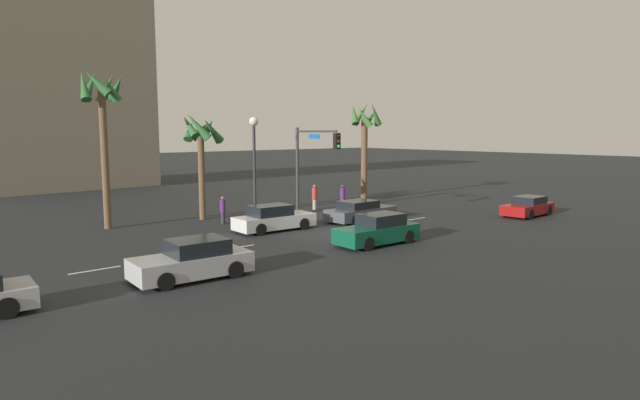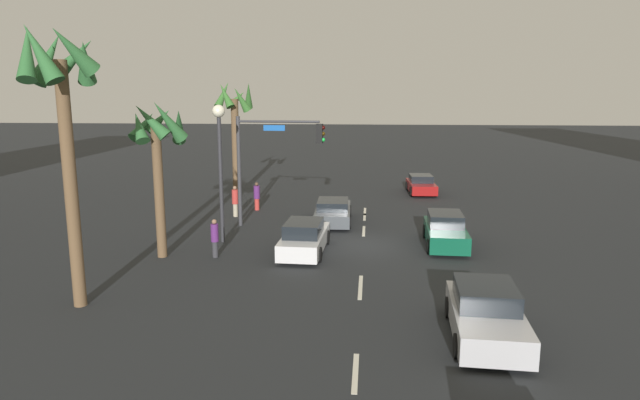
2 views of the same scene
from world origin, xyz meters
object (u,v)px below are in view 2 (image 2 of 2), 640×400
object	(u,v)px
pedestrian_2	(235,201)
pedestrian_1	(257,196)
car_2	(421,185)
car_5	(304,238)
car_1	(333,212)
palm_tree_0	(61,95)
palm_tree_1	(158,140)
palm_tree_2	(235,116)
car_0	(445,231)
pedestrian_0	(215,237)
traffic_signal	(269,153)
streetlamp	(220,147)
car_4	(486,314)

from	to	relation	value
pedestrian_2	pedestrian_1	bearing A→B (deg)	-23.80
car_2	car_5	size ratio (longest dim) A/B	0.91
car_1	palm_tree_0	xyz separation A→B (m)	(-12.56, 7.35, 6.07)
palm_tree_1	palm_tree_2	distance (m)	14.34
car_0	palm_tree_1	distance (m)	13.02
pedestrian_0	palm_tree_1	world-z (taller)	palm_tree_1
traffic_signal	pedestrian_1	world-z (taller)	traffic_signal
traffic_signal	streetlamp	bearing A→B (deg)	152.97
pedestrian_0	palm_tree_0	size ratio (longest dim) A/B	0.19
pedestrian_2	palm_tree_0	xyz separation A→B (m)	(-13.55, 1.80, 5.75)
car_4	pedestrian_1	world-z (taller)	pedestrian_1
car_2	car_4	bearing A→B (deg)	179.37
car_1	streetlamp	xyz separation A→B (m)	(-4.40, 4.81, 3.79)
palm_tree_0	pedestrian_0	bearing A→B (deg)	-26.92
car_0	palm_tree_1	bearing A→B (deg)	104.10
car_1	pedestrian_2	xyz separation A→B (m)	(0.99, 5.55, 0.32)
car_2	pedestrian_2	bearing A→B (deg)	128.15
car_0	car_5	xyz separation A→B (m)	(-1.73, 6.19, -0.02)
car_4	car_5	xyz separation A→B (m)	(7.92, 6.05, -0.02)
car_0	palm_tree_1	xyz separation A→B (m)	(-3.00, 11.93, 4.25)
car_0	car_1	distance (m)	6.74
car_4	pedestrian_2	distance (m)	18.26
car_1	car_4	xyz separation A→B (m)	(-13.74, -5.22, 0.07)
car_4	car_5	distance (m)	9.97
pedestrian_0	palm_tree_0	world-z (taller)	palm_tree_0
palm_tree_2	pedestrian_1	bearing A→B (deg)	-152.69
car_0	car_4	xyz separation A→B (m)	(-9.65, 0.14, -0.00)
pedestrian_0	palm_tree_1	bearing A→B (deg)	95.75
car_5	traffic_signal	world-z (taller)	traffic_signal
car_1	palm_tree_1	distance (m)	10.59
car_5	car_4	bearing A→B (deg)	-142.64
streetlamp	pedestrian_1	size ratio (longest dim) A/B	3.78
pedestrian_0	pedestrian_1	bearing A→B (deg)	1.50
car_4	pedestrian_1	size ratio (longest dim) A/B	2.64
pedestrian_2	car_5	bearing A→B (deg)	-145.30
car_0	pedestrian_1	xyz separation A→B (m)	(6.97, 10.08, 0.20)
pedestrian_2	palm_tree_1	world-z (taller)	palm_tree_1
car_2	palm_tree_2	size ratio (longest dim) A/B	0.54
car_4	pedestrian_0	bearing A→B (deg)	54.64
car_0	palm_tree_1	world-z (taller)	palm_tree_1
palm_tree_1	car_1	bearing A→B (deg)	-42.84
traffic_signal	car_4	bearing A→B (deg)	-146.12
pedestrian_2	streetlamp	bearing A→B (deg)	-172.22
car_2	pedestrian_1	size ratio (longest dim) A/B	2.49
car_0	traffic_signal	size ratio (longest dim) A/B	0.77
car_5	palm_tree_0	size ratio (longest dim) A/B	0.52
streetlamp	palm_tree_1	world-z (taller)	palm_tree_1
palm_tree_0	car_1	bearing A→B (deg)	-30.33
car_0	car_1	world-z (taller)	car_0
car_5	pedestrian_0	bearing A→B (deg)	106.16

